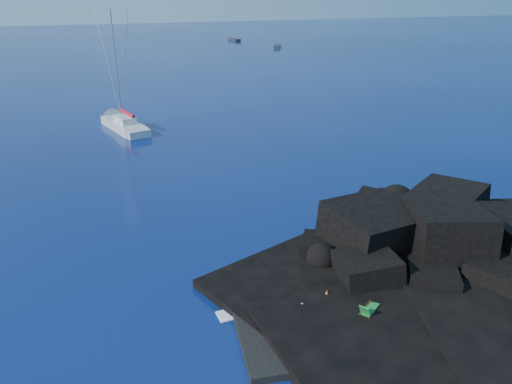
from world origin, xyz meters
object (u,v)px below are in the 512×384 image
at_px(marker_cone, 327,294).
at_px(sunbather, 293,308).
at_px(sailboat, 124,129).
at_px(distant_boat_a, 234,41).
at_px(deck_chair, 370,306).
at_px(distant_boat_b, 277,48).

bearing_deg(marker_cone, sunbather, -167.01).
relative_size(sailboat, distant_boat_a, 2.59).
xyz_separation_m(deck_chair, distant_boat_b, (33.66, 104.93, -0.83)).
relative_size(marker_cone, distant_boat_b, 0.10).
relative_size(marker_cone, distant_boat_a, 0.10).
relative_size(deck_chair, distant_boat_a, 0.29).
relative_size(sunbather, distant_boat_b, 0.35).
xyz_separation_m(sailboat, deck_chair, (8.67, -38.58, 0.83)).
height_order(sailboat, marker_cone, sailboat).
bearing_deg(distant_boat_a, sailboat, -124.80).
bearing_deg(distant_boat_b, sailboat, -99.54).
relative_size(sailboat, sunbather, 7.42).
relative_size(deck_chair, distant_boat_b, 0.28).
height_order(deck_chair, sunbather, deck_chair).
distance_m(deck_chair, distant_boat_a, 126.73).
bearing_deg(sailboat, distant_boat_a, 49.96).
xyz_separation_m(sailboat, marker_cone, (7.29, -36.76, 0.60)).
relative_size(deck_chair, sunbather, 0.82).
distance_m(sailboat, sunbather, 37.59).
height_order(deck_chair, distant_boat_b, deck_chair).
height_order(distant_boat_a, distant_boat_b, distant_boat_b).
height_order(sailboat, distant_boat_a, sailboat).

